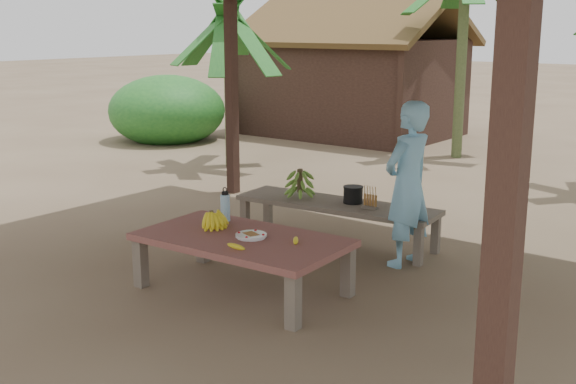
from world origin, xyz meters
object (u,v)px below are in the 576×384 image
Objects in this scene: water_flask at (225,207)px; woman at (408,184)px; bench at (336,207)px; work_table at (242,244)px; ripe_banana_bunch at (212,218)px; cooking_pot at (353,195)px; plate at (251,236)px.

woman is at bearing 44.62° from water_flask.
water_flask is at bearing -108.04° from bench.
work_table is 0.59m from water_flask.
bench is at bearing -91.39° from woman.
ripe_banana_bunch reaches higher than cooking_pot.
ripe_banana_bunch is 0.50m from plate.
water_flask reaches higher than plate.
plate reaches higher than work_table.
water_flask is 1.56m from cooking_pot.
work_table is 6.57× the size of ripe_banana_bunch.
work_table is 6.84× the size of plate.
ripe_banana_bunch is at bearing -29.57° from woman.
woman reaches higher than work_table.
cooking_pot reaches higher than plate.
woman is (1.24, 1.22, 0.17)m from water_flask.
bench is (-0.15, 1.69, -0.04)m from work_table.
work_table is at bearing -32.69° from water_flask.
work_table is 9.15× the size of cooking_pot.
bench is at bearing -149.55° from cooking_pot.
plate is 0.84× the size of water_flask.
plate is 0.17× the size of woman.
plate is 1.76m from cooking_pot.
cooking_pot is (0.15, 0.09, 0.14)m from bench.
woman is at bearing 51.18° from ripe_banana_bunch.
water_flask reaches higher than cooking_pot.
cooking_pot is at bearing 24.98° from bench.
bench is 1.67m from ripe_banana_bunch.
ripe_banana_bunch is at bearing -104.28° from bench.
bench is 0.22m from cooking_pot.
ripe_banana_bunch reaches higher than bench.
cooking_pot is (-0.09, 1.76, 0.02)m from plate.
bench is 8.30× the size of plate.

